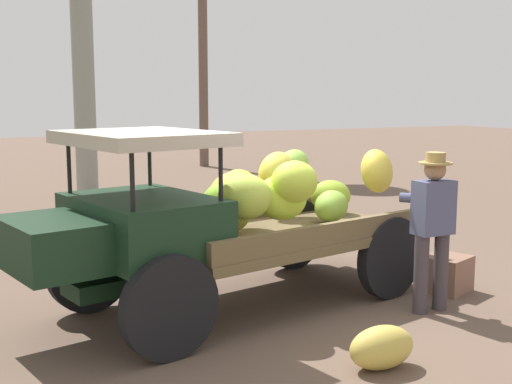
# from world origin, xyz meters

# --- Properties ---
(ground_plane) EXTENTS (60.00, 60.00, 0.00)m
(ground_plane) POSITION_xyz_m (0.00, 0.00, 0.00)
(ground_plane) COLOR brown
(truck) EXTENTS (4.65, 2.54, 1.89)m
(truck) POSITION_xyz_m (0.71, -0.17, 0.96)
(truck) COLOR black
(truck) RESTS_ON ground
(farmer) EXTENTS (0.53, 0.46, 1.66)m
(farmer) POSITION_xyz_m (-1.22, 0.78, 0.94)
(farmer) COLOR #433A40
(farmer) RESTS_ON ground
(wooden_crate) EXTENTS (0.61, 0.59, 0.41)m
(wooden_crate) POSITION_xyz_m (-1.86, 0.31, 0.20)
(wooden_crate) COLOR #845D4C
(wooden_crate) RESTS_ON ground
(loose_banana_bunch) EXTENTS (0.60, 0.35, 0.37)m
(loose_banana_bunch) POSITION_xyz_m (0.10, 1.77, 0.18)
(loose_banana_bunch) COLOR gold
(loose_banana_bunch) RESTS_ON ground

